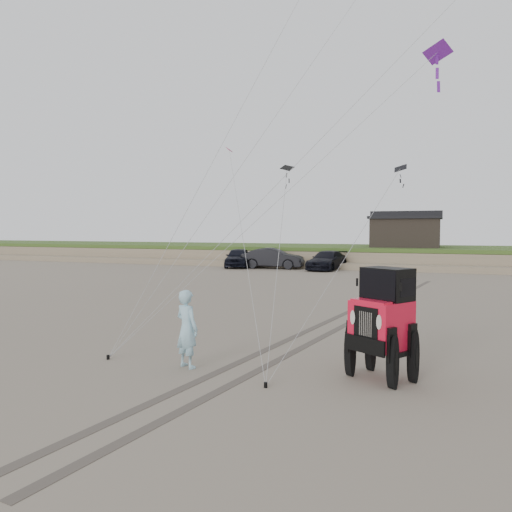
{
  "coord_description": "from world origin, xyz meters",
  "views": [
    {
      "loc": [
        5.42,
        -11.42,
        3.45
      ],
      "look_at": [
        -0.04,
        3.0,
        2.6
      ],
      "focal_mm": 35.0,
      "sensor_mm": 36.0,
      "label": 1
    }
  ],
  "objects_px": {
    "man": "(187,329)",
    "cabin": "(406,231)",
    "truck_a": "(238,258)",
    "truck_c": "(327,260)",
    "jeep": "(381,335)",
    "truck_b": "(273,258)"
  },
  "relations": [
    {
      "from": "man",
      "to": "cabin",
      "type": "bearing_deg",
      "value": -71.13
    },
    {
      "from": "truck_a",
      "to": "truck_c",
      "type": "distance_m",
      "value": 8.01
    },
    {
      "from": "man",
      "to": "jeep",
      "type": "bearing_deg",
      "value": -148.72
    },
    {
      "from": "cabin",
      "to": "man",
      "type": "bearing_deg",
      "value": -93.83
    },
    {
      "from": "man",
      "to": "truck_c",
      "type": "bearing_deg",
      "value": -61.15
    },
    {
      "from": "truck_a",
      "to": "truck_c",
      "type": "height_order",
      "value": "truck_a"
    },
    {
      "from": "man",
      "to": "truck_a",
      "type": "bearing_deg",
      "value": -46.76
    },
    {
      "from": "cabin",
      "to": "man",
      "type": "relative_size",
      "value": 3.29
    },
    {
      "from": "cabin",
      "to": "jeep",
      "type": "xyz_separation_m",
      "value": [
        2.11,
        -36.89,
        -2.21
      ]
    },
    {
      "from": "truck_a",
      "to": "man",
      "type": "bearing_deg",
      "value": -85.45
    },
    {
      "from": "truck_b",
      "to": "truck_c",
      "type": "bearing_deg",
      "value": -91.69
    },
    {
      "from": "jeep",
      "to": "man",
      "type": "bearing_deg",
      "value": -139.65
    },
    {
      "from": "truck_a",
      "to": "truck_b",
      "type": "xyz_separation_m",
      "value": [
        3.33,
        -0.19,
        0.02
      ]
    },
    {
      "from": "truck_b",
      "to": "man",
      "type": "xyz_separation_m",
      "value": [
        7.92,
        -29.84,
        0.09
      ]
    },
    {
      "from": "truck_b",
      "to": "cabin",
      "type": "bearing_deg",
      "value": -58.5
    },
    {
      "from": "truck_a",
      "to": "jeep",
      "type": "height_order",
      "value": "jeep"
    },
    {
      "from": "truck_b",
      "to": "truck_c",
      "type": "relative_size",
      "value": 0.98
    },
    {
      "from": "truck_c",
      "to": "man",
      "type": "height_order",
      "value": "man"
    },
    {
      "from": "cabin",
      "to": "truck_b",
      "type": "relative_size",
      "value": 1.2
    },
    {
      "from": "truck_b",
      "to": "jeep",
      "type": "distance_m",
      "value": 31.73
    },
    {
      "from": "truck_c",
      "to": "cabin",
      "type": "bearing_deg",
      "value": 59.13
    },
    {
      "from": "truck_c",
      "to": "man",
      "type": "distance_m",
      "value": 30.3
    }
  ]
}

